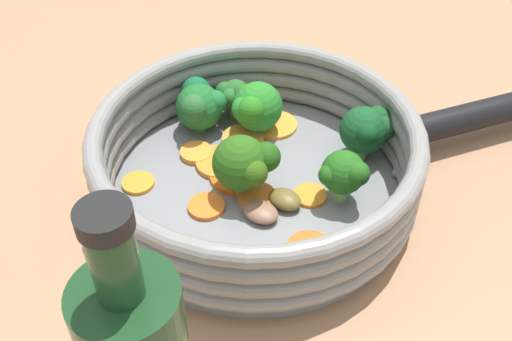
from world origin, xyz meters
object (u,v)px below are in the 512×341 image
carrot_slice_6 (206,206)px  carrot_slice_0 (310,195)px  carrot_slice_1 (196,153)px  carrot_slice_9 (222,264)px  carrot_slice_2 (257,196)px  broccoli_floret_5 (368,129)px  carrot_slice_4 (220,162)px  carrot_slice_7 (310,250)px  carrot_slice_5 (138,183)px  skillet (256,189)px  broccoli_floret_0 (344,173)px  carrot_slice_3 (275,125)px  broccoli_floret_4 (235,96)px  mushroom_piece_1 (283,200)px  broccoli_floret_1 (256,108)px  carrot_slice_8 (237,176)px  broccoli_floret_2 (246,165)px  carrot_slice_10 (243,139)px  mushroom_piece_0 (260,212)px  broccoli_floret_3 (199,104)px

carrot_slice_6 → carrot_slice_0: bearing=146.5°
carrot_slice_1 → carrot_slice_9: 0.13m
carrot_slice_1 → carrot_slice_2: size_ratio=0.91×
carrot_slice_9 → broccoli_floret_5: broccoli_floret_5 is taller
carrot_slice_4 → carrot_slice_7: 0.13m
carrot_slice_5 → carrot_slice_9: bearing=88.3°
skillet → carrot_slice_0: bearing=117.6°
carrot_slice_5 → broccoli_floret_0: broccoli_floret_0 is taller
carrot_slice_3 → carrot_slice_7: same height
carrot_slice_1 → carrot_slice_0: bearing=109.2°
broccoli_floret_4 → mushroom_piece_1: broccoli_floret_4 is taller
carrot_slice_0 → carrot_slice_5: 0.15m
broccoli_floret_0 → broccoli_floret_1: bearing=-94.1°
carrot_slice_2 → mushroom_piece_1: bearing=116.4°
carrot_slice_4 → mushroom_piece_1: size_ratio=1.53×
carrot_slice_0 → broccoli_floret_5: size_ratio=0.54×
carrot_slice_8 → broccoli_floret_0: bearing=119.9°
broccoli_floret_0 → broccoli_floret_5: 0.06m
carrot_slice_7 → carrot_slice_8: (-0.01, -0.10, 0.00)m
carrot_slice_1 → broccoli_floret_2: (0.00, 0.07, 0.03)m
broccoli_floret_0 → carrot_slice_3: bearing=-104.9°
broccoli_floret_1 → mushroom_piece_1: 0.10m
carrot_slice_4 → broccoli_floret_4: broccoli_floret_4 is taller
carrot_slice_3 → carrot_slice_9: bearing=33.4°
broccoli_floret_1 → broccoli_floret_2: size_ratio=0.92×
broccoli_floret_1 → broccoli_floret_5: 0.11m
carrot_slice_9 → mushroom_piece_1: (-0.08, -0.01, 0.00)m
carrot_slice_9 → carrot_slice_10: size_ratio=0.85×
carrot_slice_6 → carrot_slice_7: same height
skillet → mushroom_piece_0: size_ratio=8.26×
carrot_slice_3 → broccoli_floret_2: 0.11m
carrot_slice_1 → broccoli_floret_5: (-0.11, 0.11, 0.03)m
broccoli_floret_0 → broccoli_floret_2: (0.05, -0.06, 0.00)m
broccoli_floret_2 → carrot_slice_10: bearing=-129.2°
carrot_slice_5 → skillet: bearing=138.6°
broccoli_floret_0 → broccoli_floret_5: bearing=-158.3°
broccoli_floret_3 → mushroom_piece_1: broccoli_floret_3 is taller
skillet → broccoli_floret_3: 0.10m
carrot_slice_6 → carrot_slice_10: bearing=-150.3°
carrot_slice_2 → broccoli_floret_0: size_ratio=0.67×
carrot_slice_8 → carrot_slice_10: bearing=-137.7°
carrot_slice_0 → carrot_slice_7: same height
carrot_slice_6 → carrot_slice_3: bearing=-160.5°
skillet → mushroom_piece_0: mushroom_piece_0 is taller
skillet → carrot_slice_9: (0.08, 0.05, 0.01)m
skillet → carrot_slice_2: 0.02m
skillet → carrot_slice_8: size_ratio=5.54×
carrot_slice_5 → broccoli_floret_1: 0.13m
carrot_slice_7 → broccoli_floret_1: 0.16m
carrot_slice_1 → carrot_slice_5: 0.06m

